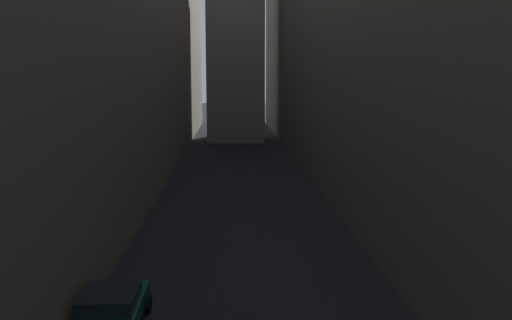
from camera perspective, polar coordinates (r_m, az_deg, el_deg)
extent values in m
plane|color=black|center=(40.75, -1.71, -2.61)|extent=(264.00, 264.00, 0.00)
cube|color=#756B5B|center=(43.95, -19.36, 13.90)|extent=(14.69, 108.00, 24.67)
cube|color=#60594F|center=(43.63, 12.57, 13.68)|extent=(10.08, 108.00, 23.88)
cube|color=#05472D|center=(18.36, -14.78, -15.09)|extent=(1.84, 4.32, 0.57)
cube|color=black|center=(18.13, -14.87, -13.65)|extent=(1.70, 1.93, 0.46)
cylinder|color=black|center=(19.99, -16.51, -14.04)|extent=(0.22, 0.62, 0.62)
cylinder|color=black|center=(19.64, -11.12, -14.26)|extent=(0.22, 0.62, 0.62)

